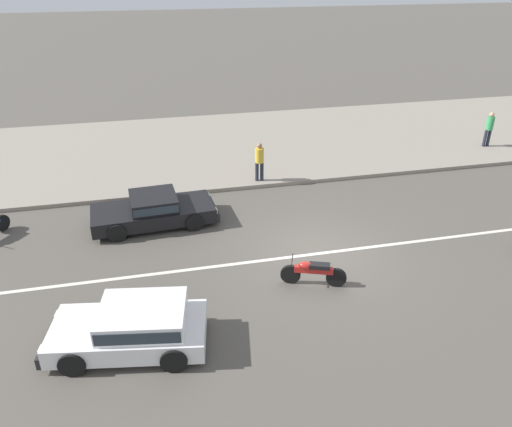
{
  "coord_description": "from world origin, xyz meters",
  "views": [
    {
      "loc": [
        -4.79,
        -12.24,
        8.11
      ],
      "look_at": [
        -1.64,
        1.53,
        0.8
      ],
      "focal_mm": 35.0,
      "sensor_mm": 36.0,
      "label": 1
    }
  ],
  "objects": [
    {
      "name": "sedan_black_1",
      "position": [
        -4.81,
        3.07,
        0.53
      ],
      "size": [
        4.23,
        2.06,
        1.06
      ],
      "color": "black",
      "rests_on": "ground"
    },
    {
      "name": "ground_plane",
      "position": [
        0.0,
        0.0,
        0.0
      ],
      "size": [
        160.0,
        160.0,
        0.0
      ],
      "primitive_type": "plane",
      "color": "#544F47"
    },
    {
      "name": "pedestrian_by_shop",
      "position": [
        10.71,
        7.1,
        1.09
      ],
      "size": [
        0.34,
        0.34,
        1.62
      ],
      "color": "#232838",
      "rests_on": "kerb_strip"
    },
    {
      "name": "pedestrian_mid_kerb",
      "position": [
        -0.59,
        5.55,
        1.05
      ],
      "size": [
        0.34,
        0.34,
        1.55
      ],
      "color": "#232838",
      "rests_on": "kerb_strip"
    },
    {
      "name": "lane_centre_stripe",
      "position": [
        0.0,
        0.0,
        0.0
      ],
      "size": [
        50.4,
        0.14,
        0.01
      ],
      "primitive_type": "cube",
      "color": "silver",
      "rests_on": "ground"
    },
    {
      "name": "kerb_strip",
      "position": [
        0.0,
        10.11,
        0.07
      ],
      "size": [
        68.0,
        10.0,
        0.15
      ],
      "primitive_type": "cube",
      "color": "gray",
      "rests_on": "ground"
    },
    {
      "name": "motorcycle_0",
      "position": [
        -0.73,
        -1.48,
        0.42
      ],
      "size": [
        1.74,
        0.83,
        0.8
      ],
      "color": "black",
      "rests_on": "ground"
    },
    {
      "name": "hatchback_white_2",
      "position": [
        -5.53,
        -2.91,
        0.59
      ],
      "size": [
        3.85,
        2.27,
        1.1
      ],
      "color": "white",
      "rests_on": "ground"
    }
  ]
}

